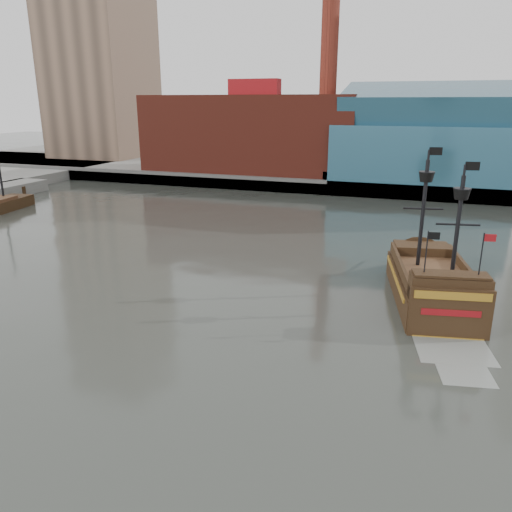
% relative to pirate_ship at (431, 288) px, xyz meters
% --- Properties ---
extents(ground, '(400.00, 400.00, 0.00)m').
position_rel_pirate_ship_xyz_m(ground, '(-13.14, -16.72, -1.20)').
color(ground, '#2A2D28').
rests_on(ground, ground).
extents(promenade_far, '(220.00, 60.00, 2.00)m').
position_rel_pirate_ship_xyz_m(promenade_far, '(-13.14, 75.28, -0.20)').
color(promenade_far, slate).
rests_on(promenade_far, ground).
extents(seawall, '(220.00, 1.00, 2.60)m').
position_rel_pirate_ship_xyz_m(seawall, '(-13.14, 45.78, 0.10)').
color(seawall, '#4C4C49').
rests_on(seawall, ground).
extents(skyline, '(149.00, 45.00, 62.00)m').
position_rel_pirate_ship_xyz_m(skyline, '(-7.94, 67.84, 23.35)').
color(skyline, '#7B5E4A').
rests_on(skyline, promenade_far).
extents(pirate_ship, '(8.56, 18.42, 13.28)m').
position_rel_pirate_ship_xyz_m(pirate_ship, '(0.00, 0.00, 0.00)').
color(pirate_ship, black).
rests_on(pirate_ship, ground).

